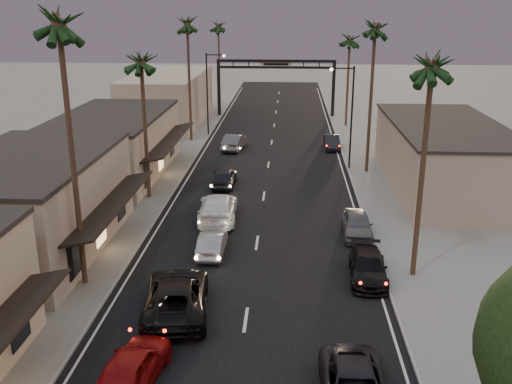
# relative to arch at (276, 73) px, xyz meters

# --- Properties ---
(ground) EXTENTS (200.00, 200.00, 0.00)m
(ground) POSITION_rel_arch_xyz_m (0.00, -30.00, -5.53)
(ground) COLOR slate
(ground) RESTS_ON ground
(road) EXTENTS (14.00, 120.00, 0.02)m
(road) POSITION_rel_arch_xyz_m (0.00, -25.00, -5.53)
(road) COLOR black
(road) RESTS_ON ground
(sidewalk_left) EXTENTS (5.00, 92.00, 0.12)m
(sidewalk_left) POSITION_rel_arch_xyz_m (-9.50, -18.00, -5.47)
(sidewalk_left) COLOR slate
(sidewalk_left) RESTS_ON ground
(sidewalk_right) EXTENTS (5.00, 92.00, 0.12)m
(sidewalk_right) POSITION_rel_arch_xyz_m (9.50, -18.00, -5.47)
(sidewalk_right) COLOR slate
(sidewalk_right) RESTS_ON ground
(storefront_mid) EXTENTS (8.00, 14.00, 5.50)m
(storefront_mid) POSITION_rel_arch_xyz_m (-13.00, -44.00, -2.78)
(storefront_mid) COLOR gray
(storefront_mid) RESTS_ON ground
(storefront_far) EXTENTS (8.00, 16.00, 5.00)m
(storefront_far) POSITION_rel_arch_xyz_m (-13.00, -28.00, -3.03)
(storefront_far) COLOR tan
(storefront_far) RESTS_ON ground
(storefront_dist) EXTENTS (8.00, 20.00, 6.00)m
(storefront_dist) POSITION_rel_arch_xyz_m (-13.00, -5.00, -2.53)
(storefront_dist) COLOR gray
(storefront_dist) RESTS_ON ground
(building_right) EXTENTS (8.00, 18.00, 5.00)m
(building_right) POSITION_rel_arch_xyz_m (14.00, -30.00, -3.03)
(building_right) COLOR gray
(building_right) RESTS_ON ground
(arch) EXTENTS (15.20, 0.40, 7.27)m
(arch) POSITION_rel_arch_xyz_m (0.00, 0.00, 0.00)
(arch) COLOR black
(arch) RESTS_ON ground
(streetlight_right) EXTENTS (2.13, 0.30, 9.00)m
(streetlight_right) POSITION_rel_arch_xyz_m (6.92, -25.00, -0.20)
(streetlight_right) COLOR black
(streetlight_right) RESTS_ON ground
(streetlight_left) EXTENTS (2.13, 0.30, 9.00)m
(streetlight_left) POSITION_rel_arch_xyz_m (-6.92, -12.00, -0.20)
(streetlight_left) COLOR black
(streetlight_left) RESTS_ON ground
(palm_lb) EXTENTS (3.20, 3.20, 15.20)m
(palm_lb) POSITION_rel_arch_xyz_m (-8.60, -48.00, 7.85)
(palm_lb) COLOR #38281C
(palm_lb) RESTS_ON ground
(palm_lc) EXTENTS (3.20, 3.20, 12.20)m
(palm_lc) POSITION_rel_arch_xyz_m (-8.60, -34.00, 4.94)
(palm_lc) COLOR #38281C
(palm_lc) RESTS_ON ground
(palm_ld) EXTENTS (3.20, 3.20, 14.20)m
(palm_ld) POSITION_rel_arch_xyz_m (-8.60, -15.00, 6.88)
(palm_ld) COLOR #38281C
(palm_ld) RESTS_ON ground
(palm_ra) EXTENTS (3.20, 3.20, 13.20)m
(palm_ra) POSITION_rel_arch_xyz_m (8.60, -46.00, 5.91)
(palm_ra) COLOR #38281C
(palm_ra) RESTS_ON ground
(palm_rb) EXTENTS (3.20, 3.20, 14.20)m
(palm_rb) POSITION_rel_arch_xyz_m (8.60, -26.00, 6.88)
(palm_rb) COLOR #38281C
(palm_rb) RESTS_ON ground
(palm_rc) EXTENTS (3.20, 3.20, 12.20)m
(palm_rc) POSITION_rel_arch_xyz_m (8.60, -6.00, 4.94)
(palm_rc) COLOR #38281C
(palm_rc) RESTS_ON ground
(palm_far) EXTENTS (3.20, 3.20, 13.20)m
(palm_far) POSITION_rel_arch_xyz_m (-8.30, 8.00, 5.91)
(palm_far) COLOR #38281C
(palm_far) RESTS_ON ground
(oncoming_red) EXTENTS (2.51, 4.91, 1.60)m
(oncoming_red) POSITION_rel_arch_xyz_m (-3.93, -55.98, -4.73)
(oncoming_red) COLOR maroon
(oncoming_red) RESTS_ON ground
(oncoming_pickup) EXTENTS (3.63, 6.55, 1.73)m
(oncoming_pickup) POSITION_rel_arch_xyz_m (-3.30, -50.48, -4.67)
(oncoming_pickup) COLOR black
(oncoming_pickup) RESTS_ON ground
(oncoming_silver) EXTENTS (1.41, 4.03, 1.33)m
(oncoming_silver) POSITION_rel_arch_xyz_m (-2.52, -43.70, -4.87)
(oncoming_silver) COLOR gray
(oncoming_silver) RESTS_ON ground
(oncoming_white) EXTENTS (2.81, 6.17, 1.75)m
(oncoming_white) POSITION_rel_arch_xyz_m (-2.87, -38.20, -4.66)
(oncoming_white) COLOR white
(oncoming_white) RESTS_ON ground
(oncoming_dgrey) EXTENTS (1.90, 4.48, 1.51)m
(oncoming_dgrey) POSITION_rel_arch_xyz_m (-3.32, -30.59, -4.78)
(oncoming_dgrey) COLOR black
(oncoming_dgrey) RESTS_ON ground
(oncoming_grey_far) EXTENTS (2.33, 5.00, 1.59)m
(oncoming_grey_far) POSITION_rel_arch_xyz_m (-3.64, -18.40, -4.74)
(oncoming_grey_far) COLOR #4E4D52
(oncoming_grey_far) RESTS_ON ground
(curbside_black) EXTENTS (2.16, 4.80, 1.36)m
(curbside_black) POSITION_rel_arch_xyz_m (6.14, -46.44, -4.85)
(curbside_black) COLOR black
(curbside_black) RESTS_ON ground
(curbside_grey) EXTENTS (1.86, 4.48, 1.52)m
(curbside_grey) POSITION_rel_arch_xyz_m (6.20, -40.42, -4.78)
(curbside_grey) COLOR #55555A
(curbside_grey) RESTS_ON ground
(curbside_far) EXTENTS (1.57, 4.18, 1.36)m
(curbside_far) POSITION_rel_arch_xyz_m (6.15, -17.42, -4.85)
(curbside_far) COLOR black
(curbside_far) RESTS_ON ground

